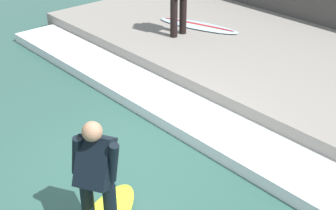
% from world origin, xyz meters
% --- Properties ---
extents(ground_plane, '(28.00, 28.00, 0.00)m').
position_xyz_m(ground_plane, '(0.00, 0.00, 0.00)').
color(ground_plane, '#2D564C').
extents(concrete_ledge, '(4.40, 12.20, 0.42)m').
position_xyz_m(concrete_ledge, '(4.18, 0.00, 0.21)').
color(concrete_ledge, gray).
rests_on(concrete_ledge, ground_plane).
extents(wave_foam_crest, '(1.05, 11.59, 0.20)m').
position_xyz_m(wave_foam_crest, '(1.45, 0.00, 0.10)').
color(wave_foam_crest, white).
rests_on(wave_foam_crest, ground_plane).
extents(surfer_riding, '(0.60, 0.61, 1.44)m').
position_xyz_m(surfer_riding, '(-1.15, -0.83, 0.85)').
color(surfer_riding, black).
rests_on(surfer_riding, surfboard_riding).
extents(surfboard_waiting_near, '(1.08, 2.12, 0.07)m').
position_xyz_m(surfboard_waiting_near, '(4.13, 2.79, 0.45)').
color(surfboard_waiting_near, silver).
rests_on(surfboard_waiting_near, concrete_ledge).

